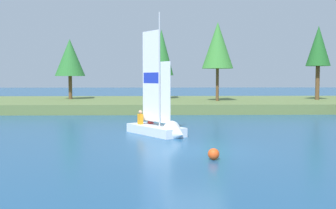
{
  "coord_description": "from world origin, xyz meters",
  "views": [
    {
      "loc": [
        -1.55,
        -16.2,
        3.0
      ],
      "look_at": [
        -0.81,
        10.14,
        1.2
      ],
      "focal_mm": 42.79,
      "sensor_mm": 36.0,
      "label": 1
    }
  ],
  "objects_px": {
    "shoreline_tree_left": "(70,58)",
    "channel_buoy": "(214,154)",
    "sailboat": "(162,126)",
    "shoreline_tree_midleft": "(161,53)",
    "shoreline_tree_centre": "(218,46)",
    "shoreline_tree_midright": "(318,47)"
  },
  "relations": [
    {
      "from": "shoreline_tree_midright",
      "to": "channel_buoy",
      "type": "xyz_separation_m",
      "value": [
        -13.53,
        -24.07,
        -5.72
      ]
    },
    {
      "from": "channel_buoy",
      "to": "shoreline_tree_midleft",
      "type": "bearing_deg",
      "value": 93.43
    },
    {
      "from": "shoreline_tree_left",
      "to": "shoreline_tree_midright",
      "type": "height_order",
      "value": "shoreline_tree_midright"
    },
    {
      "from": "shoreline_tree_left",
      "to": "channel_buoy",
      "type": "height_order",
      "value": "shoreline_tree_left"
    },
    {
      "from": "sailboat",
      "to": "shoreline_tree_midright",
      "type": "bearing_deg",
      "value": 103.79
    },
    {
      "from": "sailboat",
      "to": "shoreline_tree_centre",
      "type": "bearing_deg",
      "value": 126.24
    },
    {
      "from": "shoreline_tree_midleft",
      "to": "channel_buoy",
      "type": "distance_m",
      "value": 26.91
    },
    {
      "from": "shoreline_tree_midleft",
      "to": "shoreline_tree_midright",
      "type": "xyz_separation_m",
      "value": [
        15.11,
        -2.28,
        0.48
      ]
    },
    {
      "from": "shoreline_tree_midleft",
      "to": "sailboat",
      "type": "relative_size",
      "value": 1.05
    },
    {
      "from": "shoreline_tree_midleft",
      "to": "sailboat",
      "type": "bearing_deg",
      "value": -90.6
    },
    {
      "from": "shoreline_tree_left",
      "to": "sailboat",
      "type": "bearing_deg",
      "value": -65.76
    },
    {
      "from": "shoreline_tree_centre",
      "to": "shoreline_tree_midright",
      "type": "bearing_deg",
      "value": 9.23
    },
    {
      "from": "shoreline_tree_centre",
      "to": "channel_buoy",
      "type": "height_order",
      "value": "shoreline_tree_centre"
    },
    {
      "from": "shoreline_tree_left",
      "to": "shoreline_tree_centre",
      "type": "xyz_separation_m",
      "value": [
        14.24,
        -3.5,
        0.97
      ]
    },
    {
      "from": "shoreline_tree_left",
      "to": "shoreline_tree_midleft",
      "type": "xyz_separation_m",
      "value": [
        9.13,
        0.41,
        0.52
      ]
    },
    {
      "from": "shoreline_tree_midleft",
      "to": "channel_buoy",
      "type": "relative_size",
      "value": 16.56
    },
    {
      "from": "sailboat",
      "to": "channel_buoy",
      "type": "xyz_separation_m",
      "value": [
        1.79,
        -6.14,
        -0.27
      ]
    },
    {
      "from": "sailboat",
      "to": "channel_buoy",
      "type": "relative_size",
      "value": 15.83
    },
    {
      "from": "shoreline_tree_left",
      "to": "shoreline_tree_centre",
      "type": "bearing_deg",
      "value": -13.81
    },
    {
      "from": "shoreline_tree_centre",
      "to": "channel_buoy",
      "type": "xyz_separation_m",
      "value": [
        -3.53,
        -22.44,
        -5.69
      ]
    },
    {
      "from": "shoreline_tree_midright",
      "to": "shoreline_tree_midleft",
      "type": "bearing_deg",
      "value": 171.41
    },
    {
      "from": "shoreline_tree_centre",
      "to": "sailboat",
      "type": "distance_m",
      "value": 17.98
    }
  ]
}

